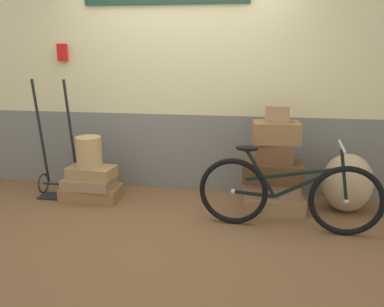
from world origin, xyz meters
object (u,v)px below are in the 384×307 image
object	(u,v)px
suitcase_4	(273,188)
wicker_basket	(89,152)
burlap_sack	(347,183)
suitcase_6	(275,153)
luggage_trolley	(58,167)
suitcase_5	(272,171)
suitcase_7	(276,132)
suitcase_0	(91,193)
bicycle	(287,194)
suitcase_8	(277,114)
suitcase_3	(273,203)
suitcase_1	(89,183)
suitcase_2	(92,172)

from	to	relation	value
suitcase_4	wicker_basket	size ratio (longest dim) A/B	1.65
wicker_basket	burlap_sack	world-z (taller)	wicker_basket
suitcase_6	luggage_trolley	size ratio (longest dim) A/B	0.28
suitcase_5	luggage_trolley	world-z (taller)	luggage_trolley
wicker_basket	suitcase_4	bearing A→B (deg)	-0.20
luggage_trolley	suitcase_7	bearing A→B (deg)	-2.05
suitcase_0	suitcase_7	size ratio (longest dim) A/B	1.38
luggage_trolley	bicycle	xyz separation A→B (m)	(2.60, -0.54, 0.01)
suitcase_8	wicker_basket	distance (m)	2.11
suitcase_3	suitcase_6	world-z (taller)	suitcase_6
suitcase_7	luggage_trolley	world-z (taller)	luggage_trolley
suitcase_5	suitcase_6	bearing A→B (deg)	-21.42
suitcase_5	luggage_trolley	bearing A→B (deg)	179.24
suitcase_1	suitcase_6	size ratio (longest dim) A/B	1.44
suitcase_3	suitcase_5	bearing A→B (deg)	156.06
suitcase_7	wicker_basket	bearing A→B (deg)	175.80
suitcase_0	burlap_sack	distance (m)	2.85
luggage_trolley	suitcase_6	bearing A→B (deg)	-2.43
suitcase_0	suitcase_8	xyz separation A→B (m)	(2.07, -0.01, 0.98)
luggage_trolley	burlap_sack	size ratio (longest dim) A/B	2.17
suitcase_1	suitcase_5	size ratio (longest dim) A/B	0.91
suitcase_5	luggage_trolley	distance (m)	2.48
suitcase_4	burlap_sack	world-z (taller)	burlap_sack
suitcase_6	bicycle	distance (m)	0.54
suitcase_0	burlap_sack	bearing A→B (deg)	0.79
bicycle	burlap_sack	bearing A→B (deg)	39.76
suitcase_0	suitcase_3	distance (m)	2.08
suitcase_0	suitcase_8	world-z (taller)	suitcase_8
suitcase_5	suitcase_7	xyz separation A→B (m)	(0.02, 0.01, 0.42)
wicker_basket	burlap_sack	bearing A→B (deg)	1.96
suitcase_6	suitcase_7	size ratio (longest dim) A/B	0.81
suitcase_4	bicycle	distance (m)	0.47
suitcase_1	suitcase_4	world-z (taller)	suitcase_4
suitcase_8	burlap_sack	size ratio (longest dim) A/B	0.38
suitcase_0	bicycle	bearing A→B (deg)	-13.10
suitcase_0	suitcase_5	world-z (taller)	suitcase_5
suitcase_3	luggage_trolley	xyz separation A→B (m)	(-2.51, 0.11, 0.26)
suitcase_8	burlap_sack	xyz separation A→B (m)	(0.77, 0.09, -0.74)
wicker_basket	burlap_sack	size ratio (longest dim) A/B	0.54
suitcase_3	suitcase_8	distance (m)	0.97
wicker_basket	suitcase_7	bearing A→B (deg)	-0.08
suitcase_3	wicker_basket	xyz separation A→B (m)	(-2.07, 0.02, 0.48)
suitcase_1	suitcase_7	size ratio (longest dim) A/B	1.17
suitcase_0	suitcase_5	size ratio (longest dim) A/B	1.08
wicker_basket	suitcase_5	bearing A→B (deg)	-0.33
suitcase_0	suitcase_4	xyz separation A→B (m)	(2.07, -0.02, 0.18)
suitcase_4	suitcase_3	bearing A→B (deg)	-56.00
burlap_sack	suitcase_1	bearing A→B (deg)	-177.66
suitcase_5	wicker_basket	world-z (taller)	wicker_basket
suitcase_2	burlap_sack	world-z (taller)	burlap_sack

